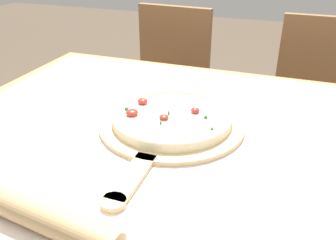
{
  "coord_description": "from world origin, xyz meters",
  "views": [
    {
      "loc": [
        0.21,
        -0.74,
        1.2
      ],
      "look_at": [
        -0.05,
        0.01,
        0.78
      ],
      "focal_mm": 38.0,
      "sensor_mm": 36.0,
      "label": 1
    }
  ],
  "objects_px": {
    "pizza_peel": "(170,126)",
    "chair_right": "(314,104)",
    "pizza": "(172,117)",
    "rolling_pin": "(40,216)",
    "chair_left": "(167,84)"
  },
  "relations": [
    {
      "from": "rolling_pin",
      "to": "chair_right",
      "type": "height_order",
      "value": "chair_right"
    },
    {
      "from": "chair_left",
      "to": "chair_right",
      "type": "distance_m",
      "value": 0.71
    },
    {
      "from": "chair_right",
      "to": "pizza",
      "type": "bearing_deg",
      "value": -114.94
    },
    {
      "from": "pizza_peel",
      "to": "chair_left",
      "type": "distance_m",
      "value": 0.93
    },
    {
      "from": "chair_left",
      "to": "pizza",
      "type": "bearing_deg",
      "value": -65.27
    },
    {
      "from": "pizza",
      "to": "rolling_pin",
      "type": "distance_m",
      "value": 0.43
    },
    {
      "from": "chair_left",
      "to": "chair_right",
      "type": "height_order",
      "value": "same"
    },
    {
      "from": "chair_left",
      "to": "chair_right",
      "type": "bearing_deg",
      "value": 4.1
    },
    {
      "from": "chair_left",
      "to": "chair_right",
      "type": "relative_size",
      "value": 1.0
    },
    {
      "from": "pizza",
      "to": "chair_right",
      "type": "height_order",
      "value": "chair_right"
    },
    {
      "from": "pizza_peel",
      "to": "chair_right",
      "type": "xyz_separation_m",
      "value": [
        0.4,
        0.84,
        -0.25
      ]
    },
    {
      "from": "pizza_peel",
      "to": "rolling_pin",
      "type": "relative_size",
      "value": 1.34
    },
    {
      "from": "pizza_peel",
      "to": "rolling_pin",
      "type": "xyz_separation_m",
      "value": [
        -0.09,
        -0.4,
        0.02
      ]
    },
    {
      "from": "pizza_peel",
      "to": "chair_right",
      "type": "distance_m",
      "value": 0.96
    },
    {
      "from": "pizza_peel",
      "to": "chair_right",
      "type": "height_order",
      "value": "chair_right"
    }
  ]
}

